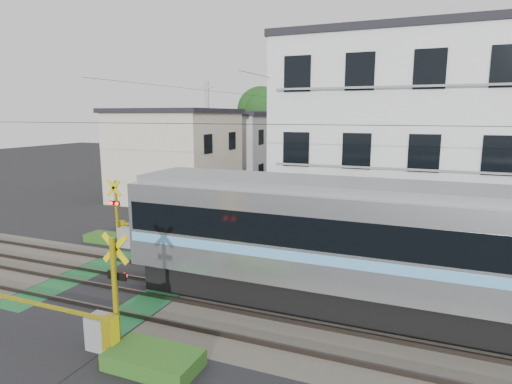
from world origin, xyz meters
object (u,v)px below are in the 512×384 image
at_px(crossing_signal_near, 103,324).
at_px(apartment_block, 398,142).
at_px(crossing_signal_far, 126,231).
at_px(pedestrian, 333,161).

xyz_separation_m(crossing_signal_near, apartment_block, (5.91, 13.15, 3.94)).
bearing_deg(crossing_signal_far, pedestrian, 85.35).
xyz_separation_m(apartment_block, pedestrian, (-8.49, 26.08, -3.84)).
xyz_separation_m(crossing_signal_far, pedestrian, (2.60, 31.92, 0.10)).
height_order(crossing_signal_near, pedestrian, crossing_signal_near).
height_order(crossing_signal_near, apartment_block, apartment_block).
height_order(crossing_signal_near, crossing_signal_far, same).
bearing_deg(crossing_signal_far, crossing_signal_near, -54.71).
xyz_separation_m(crossing_signal_far, apartment_block, (11.09, 5.84, 3.94)).
bearing_deg(apartment_block, crossing_signal_far, -152.22).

